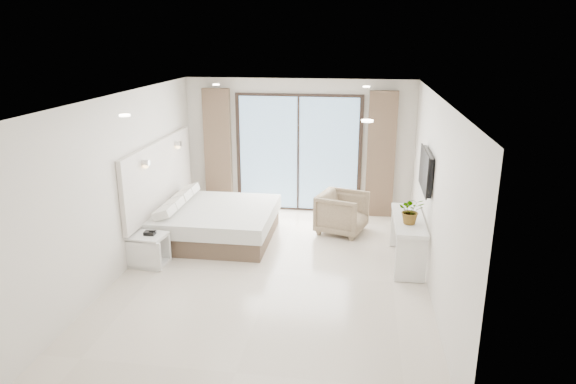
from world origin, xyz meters
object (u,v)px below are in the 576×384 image
(bed, at_px, (215,222))
(console_desk, at_px, (408,231))
(nightstand, at_px, (148,250))
(armchair, at_px, (342,211))

(bed, bearing_deg, console_desk, -10.24)
(nightstand, distance_m, console_desk, 4.12)
(bed, relative_size, nightstand, 3.41)
(bed, xyz_separation_m, console_desk, (3.32, -0.60, 0.25))
(nightstand, distance_m, armchair, 3.51)
(nightstand, bearing_deg, armchair, 38.18)
(nightstand, bearing_deg, console_desk, 15.18)
(bed, distance_m, console_desk, 3.39)
(bed, bearing_deg, armchair, 15.43)
(console_desk, bearing_deg, bed, 169.76)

